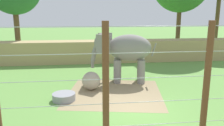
# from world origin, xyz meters

# --- Properties ---
(ground_plane) EXTENTS (120.00, 120.00, 0.00)m
(ground_plane) POSITION_xyz_m (0.00, 0.00, 0.00)
(ground_plane) COLOR #609342
(dirt_patch) EXTENTS (5.58, 5.48, 0.01)m
(dirt_patch) POSITION_xyz_m (-0.54, 2.32, 0.00)
(dirt_patch) COLOR #937F5B
(dirt_patch) RESTS_ON ground
(embankment_wall) EXTENTS (36.00, 1.80, 1.82)m
(embankment_wall) POSITION_xyz_m (0.00, 10.34, 0.91)
(embankment_wall) COLOR tan
(embankment_wall) RESTS_ON ground
(elephant) EXTENTS (3.92, 1.97, 2.94)m
(elephant) POSITION_xyz_m (0.33, 4.39, 1.95)
(elephant) COLOR gray
(elephant) RESTS_ON ground
(enrichment_ball) EXTENTS (1.00, 1.00, 1.00)m
(enrichment_ball) POSITION_xyz_m (-1.74, 3.05, 0.50)
(enrichment_ball) COLOR tan
(enrichment_ball) RESTS_ON ground
(cable_fence) EXTENTS (10.10, 0.20, 3.90)m
(cable_fence) POSITION_xyz_m (0.06, -2.57, 1.96)
(cable_fence) COLOR brown
(cable_fence) RESTS_ON ground
(water_tub) EXTENTS (1.10, 1.10, 0.35)m
(water_tub) POSITION_xyz_m (-3.09, 1.60, 0.18)
(water_tub) COLOR gray
(water_tub) RESTS_ON ground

